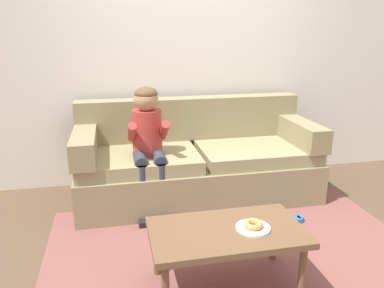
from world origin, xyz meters
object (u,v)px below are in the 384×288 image
(toy_controller, at_px, (291,220))
(coffee_table, at_px, (227,236))
(donut, at_px, (253,224))
(couch, at_px, (196,163))
(person_child, at_px, (148,138))

(toy_controller, bearing_deg, coffee_table, -172.17)
(donut, bearing_deg, coffee_table, 169.42)
(coffee_table, bearing_deg, couch, 84.88)
(person_child, xyz_separation_m, donut, (0.51, -1.22, -0.23))
(donut, bearing_deg, couch, 91.26)
(couch, relative_size, coffee_table, 2.38)
(person_child, bearing_deg, donut, -67.41)
(couch, xyz_separation_m, person_child, (-0.47, -0.20, 0.34))
(coffee_table, bearing_deg, donut, -10.58)
(person_child, relative_size, toy_controller, 4.87)
(person_child, bearing_deg, coffee_table, -73.57)
(donut, height_order, toy_controller, donut)
(couch, xyz_separation_m, coffee_table, (-0.12, -1.39, 0.02))
(person_child, distance_m, toy_controller, 1.40)
(toy_controller, bearing_deg, person_child, 122.64)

